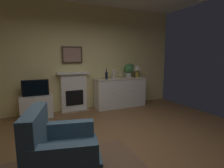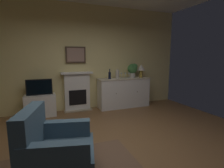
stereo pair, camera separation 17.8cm
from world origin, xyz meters
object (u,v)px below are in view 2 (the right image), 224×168
Objects in this scene: sideboard_cabinet at (124,93)px; framed_picture at (76,55)px; fireplace_unit at (77,91)px; armchair at (55,151)px; wine_glass_center at (125,74)px; wine_glass_right at (129,74)px; table_lamp at (141,68)px; tv_cabinet at (41,105)px; wine_bottle at (110,75)px; tv_set at (39,87)px; vase_decorative at (117,74)px; potted_plant_small at (133,69)px; wine_glass_left at (121,74)px.

framed_picture is at bearing 170.81° from sideboard_cabinet.
fireplace_unit is 2.88m from armchair.
wine_glass_right is at bearing 2.23° from wine_glass_center.
tv_cabinet is (-2.94, 0.02, -0.88)m from table_lamp.
wine_glass_right is (0.14, -0.04, 0.56)m from sideboard_cabinet.
fireplace_unit is at bearing 167.26° from wine_bottle.
sideboard_cabinet is 3.36m from armchair.
sideboard_cabinet is at bearing -7.35° from fireplace_unit.
tv_cabinet is at bearing 179.63° from sideboard_cabinet.
sideboard_cabinet is at bearing -9.19° from framed_picture.
framed_picture is 0.89× the size of tv_set.
wine_bottle is at bearing 174.71° from vase_decorative.
vase_decorative reaches higher than fireplace_unit.
wine_bottle is at bearing -178.45° from table_lamp.
vase_decorative is 3.24m from armchair.
wine_glass_right is 0.38m from vase_decorative.
potted_plant_small is at bearing -4.45° from fireplace_unit.
vase_decorative is at bearing -13.41° from framed_picture.
framed_picture is 2.02m from table_lamp.
vase_decorative is (1.14, -0.27, -0.55)m from framed_picture.
armchair is (-1.67, -2.57, -0.61)m from wine_bottle.
tv_cabinet is at bearing -167.99° from framed_picture.
framed_picture reaches higher than tv_cabinet.
table_lamp is at bearing 4.73° from wine_glass_right.
wine_glass_right is at bearing 48.38° from armchair.
fireplace_unit is at bearing 171.97° from wine_glass_right.
sideboard_cabinet is 5.62× the size of vase_decorative.
fireplace_unit is at bearing -90.00° from framed_picture.
potted_plant_small reaches higher than wine_glass_right.
wine_glass_right is at bearing -1.19° from tv_cabinet.
wine_glass_left is 2.29m from tv_set.
table_lamp is 3.07m from tv_cabinet.
armchair is at bearing -126.71° from vase_decorative.
wine_glass_right reaches higher than armchair.
framed_picture is 0.57× the size of armchair.
wine_bottle is 0.39m from wine_glass_left.
sideboard_cabinet is at bearing 50.62° from armchair.
wine_glass_right is 2.60m from tv_cabinet.
fireplace_unit is 1.14× the size of armchair.
tv_cabinet is at bearing -170.55° from fireplace_unit.
wine_glass_left is 0.22× the size of tv_cabinet.
tv_cabinet is at bearing 178.24° from vase_decorative.
potted_plant_small reaches higher than tv_set.
framed_picture is 1.76m from potted_plant_small.
fireplace_unit is 1.60m from wine_glass_right.
framed_picture is 1.43m from wine_glass_left.
wine_glass_center is 0.11m from wine_glass_right.
framed_picture is at bearing 166.59° from vase_decorative.
sideboard_cabinet is 0.77m from potted_plant_small.
vase_decorative is at bearing -170.20° from potted_plant_small.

